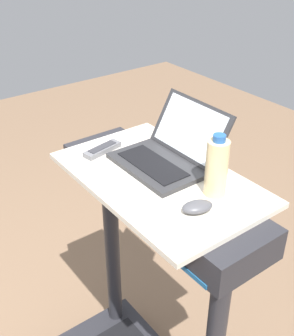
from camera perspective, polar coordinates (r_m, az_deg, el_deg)
desk_board at (r=1.53m, az=1.50°, el=-1.36°), size 0.75×0.47×0.02m
laptop at (r=1.58m, az=2.66°, el=2.01°), size 0.34×0.32×0.21m
computer_mouse at (r=1.35m, az=6.60°, el=-5.07°), size 0.09×0.11×0.03m
water_bottle at (r=1.39m, az=9.10°, el=0.10°), size 0.07×0.07×0.21m
tv_remote at (r=1.68m, az=-5.86°, el=2.45°), size 0.08×0.17×0.02m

